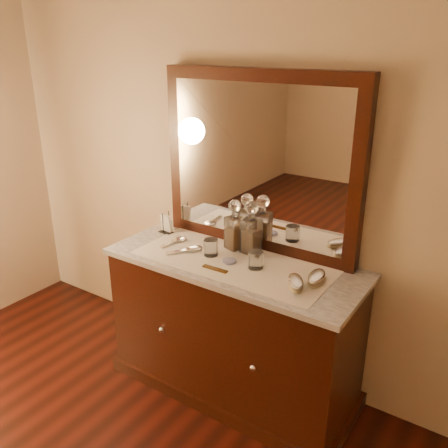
{
  "coord_description": "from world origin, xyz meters",
  "views": [
    {
      "loc": [
        1.26,
        -0.03,
        1.99
      ],
      "look_at": [
        0.0,
        1.85,
        1.1
      ],
      "focal_mm": 38.02,
      "sensor_mm": 36.0,
      "label": 1
    }
  ],
  "objects_px": {
    "mirror_frame": "(259,163)",
    "brush_near": "(295,283)",
    "dresser_cabinet": "(234,329)",
    "hand_mirror_inner": "(190,249)",
    "decanter_left": "(235,230)",
    "hand_mirror_outer": "(177,240)",
    "brush_far": "(316,278)",
    "pin_dish": "(229,261)",
    "decanter_right": "(251,233)",
    "comb": "(215,269)",
    "napkin_rack": "(166,224)"
  },
  "relations": [
    {
      "from": "dresser_cabinet",
      "to": "hand_mirror_inner",
      "type": "bearing_deg",
      "value": -173.36
    },
    {
      "from": "mirror_frame",
      "to": "decanter_left",
      "type": "bearing_deg",
      "value": -128.66
    },
    {
      "from": "decanter_left",
      "to": "hand_mirror_outer",
      "type": "distance_m",
      "value": 0.37
    },
    {
      "from": "dresser_cabinet",
      "to": "pin_dish",
      "type": "bearing_deg",
      "value": -103.74
    },
    {
      "from": "brush_near",
      "to": "dresser_cabinet",
      "type": "bearing_deg",
      "value": 167.93
    },
    {
      "from": "dresser_cabinet",
      "to": "mirror_frame",
      "type": "xyz_separation_m",
      "value": [
        0.0,
        0.25,
        0.94
      ]
    },
    {
      "from": "hand_mirror_outer",
      "to": "brush_far",
      "type": "bearing_deg",
      "value": -0.84
    },
    {
      "from": "pin_dish",
      "to": "decanter_right",
      "type": "xyz_separation_m",
      "value": [
        0.03,
        0.18,
        0.11
      ]
    },
    {
      "from": "mirror_frame",
      "to": "dresser_cabinet",
      "type": "bearing_deg",
      "value": -90.0
    },
    {
      "from": "brush_far",
      "to": "hand_mirror_inner",
      "type": "relative_size",
      "value": 0.86
    },
    {
      "from": "decanter_left",
      "to": "brush_near",
      "type": "distance_m",
      "value": 0.55
    },
    {
      "from": "comb",
      "to": "napkin_rack",
      "type": "xyz_separation_m",
      "value": [
        -0.55,
        0.26,
        0.05
      ]
    },
    {
      "from": "dresser_cabinet",
      "to": "pin_dish",
      "type": "distance_m",
      "value": 0.45
    },
    {
      "from": "pin_dish",
      "to": "comb",
      "type": "distance_m",
      "value": 0.12
    },
    {
      "from": "dresser_cabinet",
      "to": "napkin_rack",
      "type": "relative_size",
      "value": 10.27
    },
    {
      "from": "decanter_left",
      "to": "brush_near",
      "type": "relative_size",
      "value": 1.63
    },
    {
      "from": "comb",
      "to": "brush_near",
      "type": "xyz_separation_m",
      "value": [
        0.43,
        0.06,
        0.02
      ]
    },
    {
      "from": "napkin_rack",
      "to": "decanter_right",
      "type": "relative_size",
      "value": 0.44
    },
    {
      "from": "pin_dish",
      "to": "comb",
      "type": "relative_size",
      "value": 0.51
    },
    {
      "from": "comb",
      "to": "brush_far",
      "type": "distance_m",
      "value": 0.53
    },
    {
      "from": "pin_dish",
      "to": "decanter_left",
      "type": "relative_size",
      "value": 0.26
    },
    {
      "from": "brush_near",
      "to": "hand_mirror_inner",
      "type": "bearing_deg",
      "value": 175.36
    },
    {
      "from": "mirror_frame",
      "to": "brush_near",
      "type": "distance_m",
      "value": 0.71
    },
    {
      "from": "comb",
      "to": "decanter_left",
      "type": "distance_m",
      "value": 0.32
    },
    {
      "from": "mirror_frame",
      "to": "hand_mirror_outer",
      "type": "bearing_deg",
      "value": -152.7
    },
    {
      "from": "brush_near",
      "to": "brush_far",
      "type": "distance_m",
      "value": 0.12
    },
    {
      "from": "pin_dish",
      "to": "brush_near",
      "type": "distance_m",
      "value": 0.42
    },
    {
      "from": "decanter_left",
      "to": "brush_near",
      "type": "height_order",
      "value": "decanter_left"
    },
    {
      "from": "dresser_cabinet",
      "to": "hand_mirror_outer",
      "type": "relative_size",
      "value": 6.92
    },
    {
      "from": "dresser_cabinet",
      "to": "comb",
      "type": "relative_size",
      "value": 9.49
    },
    {
      "from": "decanter_right",
      "to": "dresser_cabinet",
      "type": "bearing_deg",
      "value": -99.13
    },
    {
      "from": "mirror_frame",
      "to": "hand_mirror_inner",
      "type": "bearing_deg",
      "value": -135.0
    },
    {
      "from": "decanter_left",
      "to": "decanter_right",
      "type": "height_order",
      "value": "decanter_right"
    },
    {
      "from": "comb",
      "to": "mirror_frame",
      "type": "bearing_deg",
      "value": 85.88
    },
    {
      "from": "mirror_frame",
      "to": "brush_far",
      "type": "distance_m",
      "value": 0.71
    },
    {
      "from": "hand_mirror_outer",
      "to": "comb",
      "type": "bearing_deg",
      "value": -23.96
    },
    {
      "from": "pin_dish",
      "to": "hand_mirror_outer",
      "type": "distance_m",
      "value": 0.42
    },
    {
      "from": "comb",
      "to": "hand_mirror_inner",
      "type": "height_order",
      "value": "hand_mirror_inner"
    },
    {
      "from": "mirror_frame",
      "to": "brush_near",
      "type": "relative_size",
      "value": 6.61
    },
    {
      "from": "brush_near",
      "to": "napkin_rack",
      "type": "bearing_deg",
      "value": 168.8
    },
    {
      "from": "decanter_right",
      "to": "hand_mirror_outer",
      "type": "relative_size",
      "value": 1.52
    },
    {
      "from": "dresser_cabinet",
      "to": "hand_mirror_inner",
      "type": "xyz_separation_m",
      "value": [
        -0.28,
        -0.03,
        0.45
      ]
    },
    {
      "from": "decanter_right",
      "to": "hand_mirror_outer",
      "type": "distance_m",
      "value": 0.47
    },
    {
      "from": "decanter_left",
      "to": "hand_mirror_outer",
      "type": "height_order",
      "value": "decanter_left"
    },
    {
      "from": "decanter_right",
      "to": "brush_far",
      "type": "distance_m",
      "value": 0.48
    },
    {
      "from": "mirror_frame",
      "to": "pin_dish",
      "type": "bearing_deg",
      "value": -91.75
    },
    {
      "from": "pin_dish",
      "to": "decanter_right",
      "type": "height_order",
      "value": "decanter_right"
    },
    {
      "from": "pin_dish",
      "to": "decanter_right",
      "type": "relative_size",
      "value": 0.25
    },
    {
      "from": "mirror_frame",
      "to": "decanter_right",
      "type": "height_order",
      "value": "mirror_frame"
    },
    {
      "from": "pin_dish",
      "to": "comb",
      "type": "bearing_deg",
      "value": -96.47
    }
  ]
}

